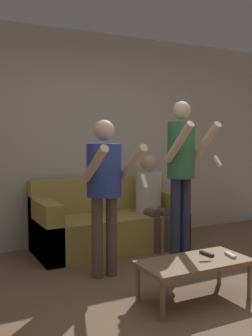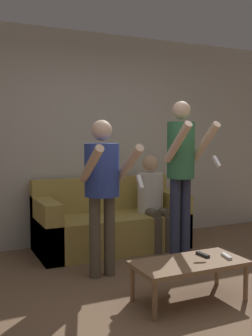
{
  "view_description": "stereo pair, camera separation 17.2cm",
  "coord_description": "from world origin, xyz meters",
  "px_view_note": "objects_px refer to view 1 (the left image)",
  "views": [
    {
      "loc": [
        -1.84,
        -2.53,
        1.38
      ],
      "look_at": [
        0.15,
        1.34,
        1.03
      ],
      "focal_mm": 42.0,
      "sensor_mm": 36.0,
      "label": 1
    },
    {
      "loc": [
        -1.68,
        -2.61,
        1.38
      ],
      "look_at": [
        0.15,
        1.34,
        1.03
      ],
      "focal_mm": 42.0,
      "sensor_mm": 36.0,
      "label": 2
    }
  ],
  "objects_px": {
    "couch": "(109,225)",
    "remote_near": "(230,255)",
    "coffee_table": "(194,265)",
    "person_standing_left": "(105,180)",
    "person_seated": "(151,197)",
    "remote_far": "(207,254)",
    "person_standing_right": "(182,165)"
  },
  "relations": [
    {
      "from": "person_standing_left",
      "to": "remote_far",
      "type": "height_order",
      "value": "person_standing_left"
    },
    {
      "from": "person_standing_left",
      "to": "coffee_table",
      "type": "relative_size",
      "value": 1.61
    },
    {
      "from": "coffee_table",
      "to": "remote_far",
      "type": "height_order",
      "value": "remote_far"
    },
    {
      "from": "couch",
      "to": "person_standing_right",
      "type": "height_order",
      "value": "person_standing_right"
    },
    {
      "from": "coffee_table",
      "to": "couch",
      "type": "bearing_deg",
      "value": 89.8
    },
    {
      "from": "couch",
      "to": "person_standing_left",
      "type": "height_order",
      "value": "person_standing_left"
    },
    {
      "from": "coffee_table",
      "to": "remote_far",
      "type": "relative_size",
      "value": 6.25
    },
    {
      "from": "couch",
      "to": "person_seated",
      "type": "relative_size",
      "value": 1.59
    },
    {
      "from": "remote_near",
      "to": "coffee_table",
      "type": "bearing_deg",
      "value": 171.18
    },
    {
      "from": "coffee_table",
      "to": "person_standing_left",
      "type": "bearing_deg",
      "value": 117.82
    },
    {
      "from": "couch",
      "to": "remote_near",
      "type": "bearing_deg",
      "value": -79.29
    },
    {
      "from": "remote_near",
      "to": "person_standing_left",
      "type": "bearing_deg",
      "value": 131.34
    },
    {
      "from": "couch",
      "to": "coffee_table",
      "type": "relative_size",
      "value": 1.91
    },
    {
      "from": "person_seated",
      "to": "coffee_table",
      "type": "bearing_deg",
      "value": -107.83
    },
    {
      "from": "couch",
      "to": "person_standing_right",
      "type": "xyz_separation_m",
      "value": [
        0.45,
        -0.89,
        0.78
      ]
    },
    {
      "from": "person_standing_left",
      "to": "person_seated",
      "type": "distance_m",
      "value": 1.23
    },
    {
      "from": "coffee_table",
      "to": "remote_near",
      "type": "bearing_deg",
      "value": -8.82
    },
    {
      "from": "couch",
      "to": "person_seated",
      "type": "distance_m",
      "value": 0.62
    },
    {
      "from": "person_standing_left",
      "to": "person_standing_right",
      "type": "distance_m",
      "value": 0.91
    },
    {
      "from": "person_standing_right",
      "to": "person_seated",
      "type": "bearing_deg",
      "value": 86.29
    },
    {
      "from": "person_seated",
      "to": "remote_near",
      "type": "xyz_separation_m",
      "value": [
        -0.16,
        -1.62,
        -0.28
      ]
    },
    {
      "from": "couch",
      "to": "coffee_table",
      "type": "bearing_deg",
      "value": -90.2
    },
    {
      "from": "person_standing_left",
      "to": "remote_near",
      "type": "height_order",
      "value": "person_standing_left"
    },
    {
      "from": "person_standing_right",
      "to": "coffee_table",
      "type": "height_order",
      "value": "person_standing_right"
    },
    {
      "from": "person_standing_left",
      "to": "remote_near",
      "type": "relative_size",
      "value": 9.96
    },
    {
      "from": "remote_near",
      "to": "person_standing_right",
      "type": "bearing_deg",
      "value": 82.79
    },
    {
      "from": "person_standing_left",
      "to": "remote_far",
      "type": "bearing_deg",
      "value": -50.95
    },
    {
      "from": "remote_near",
      "to": "remote_far",
      "type": "xyz_separation_m",
      "value": [
        -0.16,
        0.12,
        0.0
      ]
    },
    {
      "from": "coffee_table",
      "to": "remote_near",
      "type": "relative_size",
      "value": 6.17
    },
    {
      "from": "couch",
      "to": "coffee_table",
      "type": "height_order",
      "value": "couch"
    },
    {
      "from": "person_standing_left",
      "to": "remote_near",
      "type": "xyz_separation_m",
      "value": [
        0.79,
        -0.89,
        -0.6
      ]
    },
    {
      "from": "person_standing_left",
      "to": "coffee_table",
      "type": "height_order",
      "value": "person_standing_left"
    }
  ]
}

